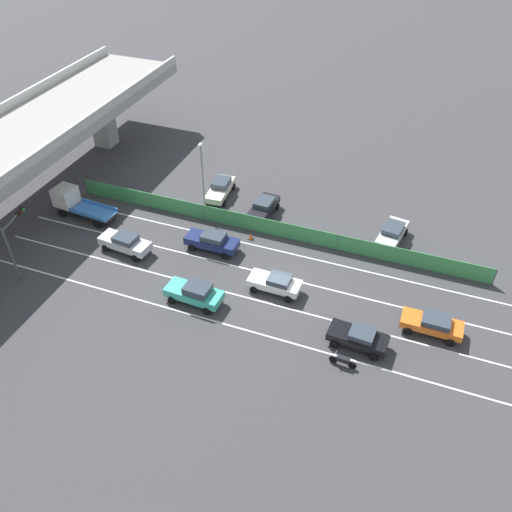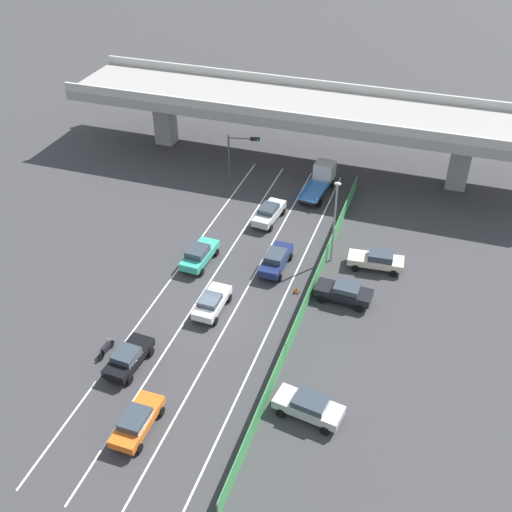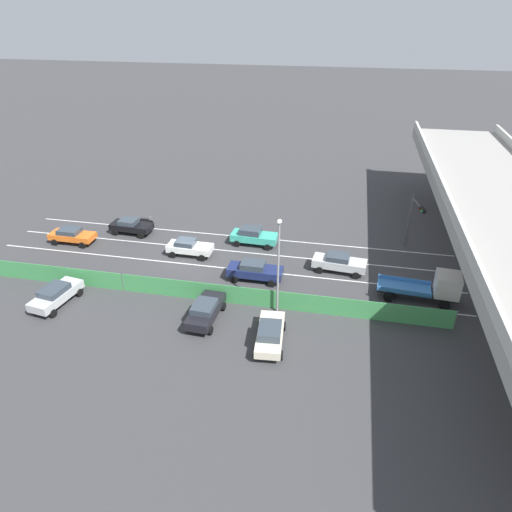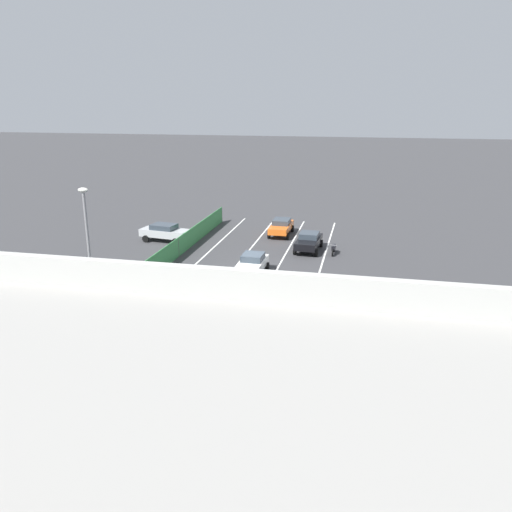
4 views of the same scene
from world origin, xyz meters
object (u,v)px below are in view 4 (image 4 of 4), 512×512
at_px(car_sedan_black, 309,241).
at_px(car_sedan_white, 252,264).
at_px(flatbed_truck_blue, 23,425).
at_px(motorcycle, 334,249).
at_px(traffic_cone, 157,286).
at_px(street_lamp, 88,242).
at_px(car_taxi_orange, 281,226).
at_px(car_taxi_teal, 286,293).
at_px(car_sedan_silver, 183,349).
at_px(parked_sedan_cream, 33,299).
at_px(car_sedan_navy, 179,293).
at_px(parked_wagon_silver, 165,232).
at_px(parked_sedan_dark, 103,274).
at_px(traffic_light, 265,376).

bearing_deg(car_sedan_black, car_sedan_white, 65.95).
bearing_deg(flatbed_truck_blue, car_sedan_black, -103.26).
distance_m(motorcycle, traffic_cone, 15.67).
height_order(flatbed_truck_blue, street_lamp, street_lamp).
xyz_separation_m(car_taxi_orange, car_taxi_teal, (-3.24, 17.57, 0.09)).
relative_size(car_sedan_black, car_taxi_teal, 0.95).
relative_size(car_sedan_silver, parked_sedan_cream, 0.99).
xyz_separation_m(car_sedan_white, traffic_cone, (5.65, 4.28, -0.57)).
bearing_deg(parked_sedan_cream, car_sedan_white, -139.24).
height_order(car_sedan_silver, street_lamp, street_lamp).
bearing_deg(car_sedan_silver, car_sedan_navy, -67.78).
height_order(car_sedan_navy, parked_wagon_silver, car_sedan_navy).
distance_m(parked_wagon_silver, parked_sedan_cream, 17.29).
height_order(motorcycle, traffic_cone, motorcycle).
bearing_deg(parked_sedan_cream, car_taxi_teal, -163.86).
relative_size(car_sedan_silver, car_taxi_orange, 1.08).
relative_size(car_sedan_white, parked_sedan_dark, 0.92).
bearing_deg(car_sedan_silver, car_sedan_black, -99.39).
bearing_deg(car_taxi_orange, parked_sedan_cream, 62.53).
height_order(car_taxi_teal, traffic_cone, car_taxi_teal).
bearing_deg(parked_sedan_cream, traffic_cone, -135.93).
bearing_deg(car_sedan_black, parked_sedan_cream, 49.59).
xyz_separation_m(car_sedan_black, car_sedan_silver, (3.51, 21.23, 0.05)).
xyz_separation_m(flatbed_truck_blue, motorcycle, (-8.92, -28.09, -0.87)).
distance_m(car_sedan_white, car_taxi_teal, 6.40).
distance_m(car_taxi_teal, motorcycle, 12.41).
distance_m(car_taxi_teal, traffic_cone, 9.11).
bearing_deg(traffic_light, car_sedan_white, -76.10).
height_order(car_sedan_white, street_lamp, street_lamp).
xyz_separation_m(car_sedan_silver, street_lamp, (7.08, -4.35, 3.74)).
bearing_deg(flatbed_truck_blue, car_sedan_white, -99.25).
bearing_deg(traffic_light, street_lamp, -41.08).
bearing_deg(car_sedan_black, traffic_light, 93.57).
bearing_deg(motorcycle, car_sedan_silver, 74.63).
height_order(parked_sedan_dark, street_lamp, street_lamp).
bearing_deg(motorcycle, parked_sedan_dark, 37.07).
height_order(car_sedan_black, traffic_cone, car_sedan_black).
xyz_separation_m(parked_sedan_cream, traffic_light, (-16.22, 10.60, 2.81)).
xyz_separation_m(car_sedan_black, car_taxi_teal, (-0.07, 12.81, 0.09)).
relative_size(parked_sedan_dark, traffic_cone, 7.39).
height_order(car_sedan_black, traffic_light, traffic_light).
relative_size(car_sedan_navy, motorcycle, 2.40).
xyz_separation_m(car_sedan_white, parked_sedan_cream, (11.21, 9.66, 0.04)).
distance_m(car_taxi_teal, flatbed_truck_blue, 17.29).
height_order(car_sedan_black, parked_sedan_dark, parked_sedan_dark).
relative_size(car_sedan_black, parked_sedan_cream, 0.90).
distance_m(car_sedan_navy, car_sedan_silver, 7.54).
relative_size(parked_wagon_silver, parked_sedan_cream, 0.97).
relative_size(car_sedan_black, parked_sedan_dark, 0.94).
distance_m(car_sedan_white, parked_sedan_cream, 14.80).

